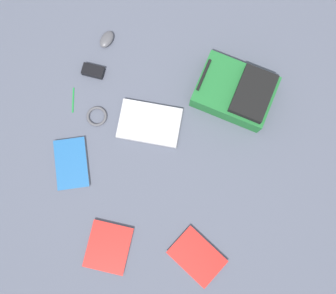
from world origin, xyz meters
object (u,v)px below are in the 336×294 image
(book_red, at_px, (108,247))
(pen_black, at_px, (73,100))
(backpack, at_px, (236,92))
(laptop, at_px, (150,123))
(book_comic, at_px, (197,257))
(cable_coil, at_px, (97,116))
(computer_mouse, at_px, (107,39))
(power_brick, at_px, (93,71))
(book_manual, at_px, (72,164))

(book_red, bearing_deg, pen_black, -63.49)
(backpack, distance_m, laptop, 0.51)
(book_comic, distance_m, cable_coil, 0.94)
(book_comic, bearing_deg, computer_mouse, -56.14)
(laptop, relative_size, book_comic, 1.05)
(computer_mouse, bearing_deg, laptop, 145.30)
(computer_mouse, bearing_deg, book_red, 120.24)
(cable_coil, bearing_deg, power_brick, -73.00)
(book_red, distance_m, cable_coil, 0.71)
(laptop, height_order, book_manual, laptop)
(power_brick, distance_m, pen_black, 0.20)
(book_manual, xyz_separation_m, power_brick, (0.00, -0.54, 0.01))
(laptop, height_order, power_brick, power_brick)
(power_brick, bearing_deg, laptop, 148.05)
(book_manual, height_order, power_brick, power_brick)
(backpack, xyz_separation_m, book_manual, (0.81, 0.55, -0.06))
(backpack, distance_m, computer_mouse, 0.80)
(laptop, bearing_deg, cable_coil, 3.18)
(backpack, bearing_deg, book_red, 61.48)
(book_red, relative_size, book_comic, 0.77)
(book_manual, bearing_deg, book_comic, 155.32)
(book_manual, relative_size, computer_mouse, 2.90)
(laptop, distance_m, book_manual, 0.48)
(backpack, height_order, book_manual, backpack)
(computer_mouse, bearing_deg, power_brick, 97.69)
(backpack, height_order, cable_coil, backpack)
(pen_black, bearing_deg, book_comic, 140.09)
(computer_mouse, relative_size, power_brick, 0.90)
(backpack, xyz_separation_m, book_comic, (0.05, 0.90, -0.06))
(cable_coil, xyz_separation_m, power_brick, (0.08, -0.25, 0.01))
(pen_black, bearing_deg, backpack, -167.23)
(book_manual, relative_size, power_brick, 2.60)
(laptop, distance_m, computer_mouse, 0.55)
(backpack, bearing_deg, computer_mouse, -13.31)
(backpack, xyz_separation_m, laptop, (0.44, 0.25, -0.06))
(backpack, xyz_separation_m, computer_mouse, (0.78, -0.18, -0.05))
(backpack, height_order, power_brick, backpack)
(computer_mouse, relative_size, cable_coil, 0.95)
(laptop, relative_size, book_red, 1.36)
(book_manual, distance_m, cable_coil, 0.30)
(book_red, xyz_separation_m, book_comic, (-0.47, -0.04, 0.00))
(backpack, bearing_deg, power_brick, 1.24)
(cable_coil, distance_m, pen_black, 0.17)
(laptop, xyz_separation_m, power_brick, (0.37, -0.23, 0.00))
(book_red, xyz_separation_m, power_brick, (0.29, -0.93, 0.01))
(computer_mouse, distance_m, pen_black, 0.40)
(book_comic, xyz_separation_m, power_brick, (0.76, -0.89, 0.01))
(backpack, distance_m, book_comic, 0.91)
(book_manual, xyz_separation_m, pen_black, (0.08, -0.35, -0.01))
(computer_mouse, height_order, cable_coil, computer_mouse)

